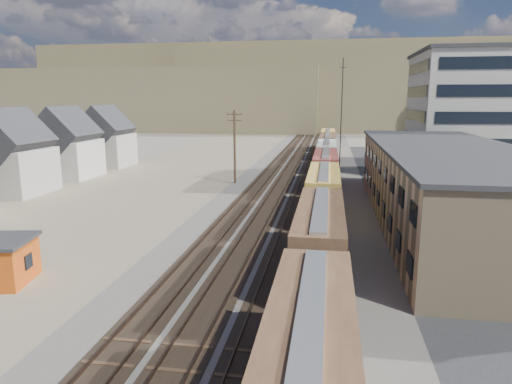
# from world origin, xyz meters

# --- Properties ---
(ground) EXTENTS (300.00, 300.00, 0.00)m
(ground) POSITION_xyz_m (0.00, 0.00, 0.00)
(ground) COLOR #6B6356
(ground) RESTS_ON ground
(ballast_bed) EXTENTS (18.00, 200.00, 0.06)m
(ballast_bed) POSITION_xyz_m (0.00, 50.00, 0.03)
(ballast_bed) COLOR #4C4742
(ballast_bed) RESTS_ON ground
(dirt_yard) EXTENTS (24.00, 180.00, 0.03)m
(dirt_yard) POSITION_xyz_m (-20.00, 40.00, 0.01)
(dirt_yard) COLOR #7B6854
(dirt_yard) RESTS_ON ground
(asphalt_lot) EXTENTS (26.00, 120.00, 0.04)m
(asphalt_lot) POSITION_xyz_m (22.00, 35.00, 0.02)
(asphalt_lot) COLOR #232326
(asphalt_lot) RESTS_ON ground
(rail_tracks) EXTENTS (11.40, 200.00, 0.24)m
(rail_tracks) POSITION_xyz_m (-0.55, 50.00, 0.11)
(rail_tracks) COLOR black
(rail_tracks) RESTS_ON ground
(freight_train) EXTENTS (3.00, 119.74, 4.46)m
(freight_train) POSITION_xyz_m (3.80, 32.91, 2.79)
(freight_train) COLOR black
(freight_train) RESTS_ON ground
(warehouse) EXTENTS (12.40, 40.40, 7.25)m
(warehouse) POSITION_xyz_m (14.98, 25.00, 3.65)
(warehouse) COLOR tan
(warehouse) RESTS_ON ground
(office_tower) EXTENTS (22.60, 18.60, 18.45)m
(office_tower) POSITION_xyz_m (27.95, 54.95, 9.26)
(office_tower) COLOR #9E998E
(office_tower) RESTS_ON ground
(utility_pole_north) EXTENTS (2.20, 0.32, 10.00)m
(utility_pole_north) POSITION_xyz_m (-8.50, 42.00, 5.30)
(utility_pole_north) COLOR #382619
(utility_pole_north) RESTS_ON ground
(radio_mast) EXTENTS (1.20, 0.16, 18.00)m
(radio_mast) POSITION_xyz_m (6.00, 60.00, 9.12)
(radio_mast) COLOR black
(radio_mast) RESTS_ON ground
(hills_north) EXTENTS (265.00, 80.00, 32.00)m
(hills_north) POSITION_xyz_m (0.17, 167.92, 14.10)
(hills_north) COLOR brown
(hills_north) RESTS_ON ground
(maintenance_shed) EXTENTS (3.71, 4.43, 2.89)m
(maintenance_shed) POSITION_xyz_m (-15.55, 5.65, 1.48)
(maintenance_shed) COLOR #C64D12
(maintenance_shed) RESTS_ON ground
(parked_car_blue) EXTENTS (5.55, 6.65, 1.69)m
(parked_car_blue) POSITION_xyz_m (23.55, 56.27, 0.85)
(parked_car_blue) COLOR navy
(parked_car_blue) RESTS_ON ground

